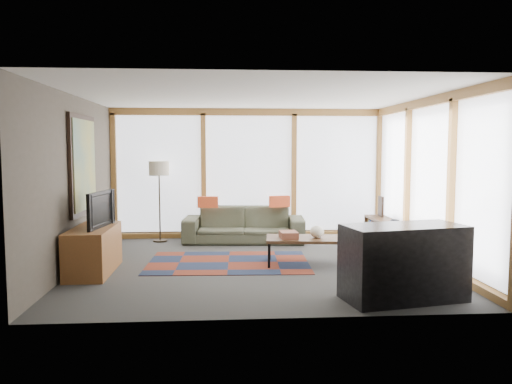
{
  "coord_description": "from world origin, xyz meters",
  "views": [
    {
      "loc": [
        -0.56,
        -7.64,
        1.8
      ],
      "look_at": [
        0.0,
        0.4,
        1.1
      ],
      "focal_mm": 35.0,
      "sensor_mm": 36.0,
      "label": 1
    }
  ],
  "objects": [
    {
      "name": "bar_counter",
      "position": [
        1.6,
        -1.93,
        0.45
      ],
      "size": [
        1.52,
        0.93,
        0.9
      ],
      "primitive_type": "cube",
      "rotation": [
        0.0,
        0.0,
        0.19
      ],
      "color": "black",
      "rests_on": "ground"
    },
    {
      "name": "room_envelope",
      "position": [
        0.49,
        0.56,
        1.54
      ],
      "size": [
        5.52,
        5.02,
        2.62
      ],
      "color": "#463F34",
      "rests_on": "ground"
    },
    {
      "name": "tv_console",
      "position": [
        -2.42,
        -0.34,
        0.33
      ],
      "size": [
        0.55,
        1.33,
        0.66
      ],
      "primitive_type": "cube",
      "color": "brown",
      "rests_on": "ground"
    },
    {
      "name": "television",
      "position": [
        -2.39,
        -0.32,
        0.93
      ],
      "size": [
        0.27,
        0.92,
        0.52
      ],
      "primitive_type": "imported",
      "rotation": [
        0.0,
        0.0,
        1.41
      ],
      "color": "black",
      "rests_on": "tv_console"
    },
    {
      "name": "ground",
      "position": [
        0.0,
        0.0,
        0.0
      ],
      "size": [
        5.5,
        5.5,
        0.0
      ],
      "primitive_type": "plane",
      "color": "#323230",
      "rests_on": "ground"
    },
    {
      "name": "sofa",
      "position": [
        -0.13,
        1.91,
        0.34
      ],
      "size": [
        2.37,
        1.08,
        0.67
      ],
      "primitive_type": "imported",
      "rotation": [
        0.0,
        0.0,
        -0.08
      ],
      "color": "#303526",
      "rests_on": "ground"
    },
    {
      "name": "bowl_b",
      "position": [
        2.43,
        0.7,
        0.55
      ],
      "size": [
        0.21,
        0.21,
        0.09
      ],
      "primitive_type": "ellipsoid",
      "rotation": [
        0.0,
        0.0,
        0.24
      ],
      "color": "black",
      "rests_on": "bookshelf"
    },
    {
      "name": "coffee_table",
      "position": [
        0.77,
        -0.07,
        0.21
      ],
      "size": [
        1.34,
        0.77,
        0.43
      ],
      "primitive_type": null,
      "rotation": [
        0.0,
        0.0,
        -0.11
      ],
      "color": "#34230F",
      "rests_on": "ground"
    },
    {
      "name": "bookshelf",
      "position": [
        2.43,
        0.91,
        0.25
      ],
      "size": [
        0.37,
        2.03,
        0.51
      ],
      "primitive_type": null,
      "color": "#34230F",
      "rests_on": "ground"
    },
    {
      "name": "bowl_a",
      "position": [
        2.48,
        0.39,
        0.55
      ],
      "size": [
        0.2,
        0.2,
        0.09
      ],
      "primitive_type": "ellipsoid",
      "rotation": [
        0.0,
        0.0,
        0.12
      ],
      "color": "black",
      "rests_on": "bookshelf"
    },
    {
      "name": "vase",
      "position": [
        0.91,
        -0.09,
        0.52
      ],
      "size": [
        0.27,
        0.27,
        0.19
      ],
      "primitive_type": "ellipsoid",
      "rotation": [
        0.0,
        0.0,
        0.24
      ],
      "color": "silver",
      "rests_on": "coffee_table"
    },
    {
      "name": "rug",
      "position": [
        -0.45,
        0.14,
        0.01
      ],
      "size": [
        2.58,
        1.72,
        0.01
      ],
      "primitive_type": "cube",
      "rotation": [
        0.0,
        0.0,
        -0.04
      ],
      "color": "maroon",
      "rests_on": "ground"
    },
    {
      "name": "pillow_left",
      "position": [
        -0.82,
        1.89,
        0.78
      ],
      "size": [
        0.4,
        0.13,
        0.22
      ],
      "primitive_type": "cube",
      "rotation": [
        0.0,
        0.0,
        -0.04
      ],
      "color": "#D74C25",
      "rests_on": "sofa"
    },
    {
      "name": "shelf_picture",
      "position": [
        2.48,
        1.64,
        0.7
      ],
      "size": [
        0.06,
        0.3,
        0.39
      ],
      "primitive_type": "cube",
      "rotation": [
        0.0,
        0.0,
        -0.06
      ],
      "color": "black",
      "rests_on": "bookshelf"
    },
    {
      "name": "pillow_right",
      "position": [
        0.56,
        1.9,
        0.78
      ],
      "size": [
        0.41,
        0.19,
        0.22
      ],
      "primitive_type": "cube",
      "rotation": [
        0.0,
        0.0,
        0.19
      ],
      "color": "#D74C25",
      "rests_on": "sofa"
    },
    {
      "name": "floor_lamp",
      "position": [
        -1.76,
        2.06,
        0.78
      ],
      "size": [
        0.39,
        0.39,
        1.56
      ],
      "primitive_type": null,
      "color": "#2F2519",
      "rests_on": "ground"
    },
    {
      "name": "book_stack",
      "position": [
        0.47,
        -0.12,
        0.48
      ],
      "size": [
        0.28,
        0.34,
        0.11
      ],
      "primitive_type": "cube",
      "rotation": [
        0.0,
        0.0,
        0.07
      ],
      "color": "brown",
      "rests_on": "coffee_table"
    }
  ]
}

